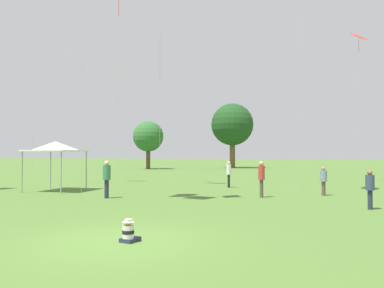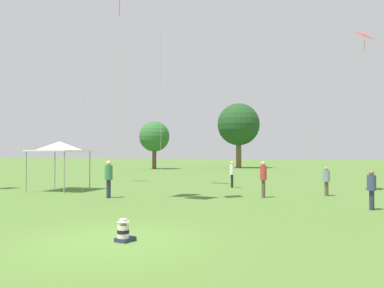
{
  "view_description": "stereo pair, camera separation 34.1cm",
  "coord_description": "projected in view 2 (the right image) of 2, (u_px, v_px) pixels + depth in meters",
  "views": [
    {
      "loc": [
        4.62,
        -8.44,
        2.2
      ],
      "look_at": [
        0.1,
        6.09,
        2.6
      ],
      "focal_mm": 35.0,
      "sensor_mm": 36.0,
      "label": 1
    },
    {
      "loc": [
        4.94,
        -8.34,
        2.2
      ],
      "look_at": [
        0.1,
        6.09,
        2.6
      ],
      "focal_mm": 35.0,
      "sensor_mm": 36.0,
      "label": 2
    }
  ],
  "objects": [
    {
      "name": "person_standing_1",
      "position": [
        263.0,
        176.0,
        18.75
      ],
      "size": [
        0.43,
        0.43,
        1.83
      ],
      "rotation": [
        0.0,
        0.0,
        4.33
      ],
      "color": "brown",
      "rests_on": "ground"
    },
    {
      "name": "distant_tree_0",
      "position": [
        239.0,
        125.0,
        58.26
      ],
      "size": [
        6.57,
        6.57,
        10.08
      ],
      "color": "brown",
      "rests_on": "ground"
    },
    {
      "name": "person_standing_6",
      "position": [
        109.0,
        176.0,
        18.62
      ],
      "size": [
        0.4,
        0.4,
        1.86
      ],
      "rotation": [
        0.0,
        0.0,
        3.11
      ],
      "color": "#282D42",
      "rests_on": "ground"
    },
    {
      "name": "kite_0",
      "position": [
        364.0,
        39.0,
        29.07
      ],
      "size": [
        1.42,
        1.43,
        11.76
      ],
      "rotation": [
        0.0,
        0.0,
        0.04
      ],
      "color": "red",
      "rests_on": "ground"
    },
    {
      "name": "person_standing_4",
      "position": [
        232.0,
        171.0,
        24.34
      ],
      "size": [
        0.37,
        0.37,
        1.72
      ],
      "rotation": [
        0.0,
        0.0,
        2.88
      ],
      "color": "black",
      "rests_on": "ground"
    },
    {
      "name": "seated_toddler",
      "position": [
        124.0,
        232.0,
        9.36
      ],
      "size": [
        0.45,
        0.51,
        0.58
      ],
      "rotation": [
        0.0,
        0.0,
        -0.21
      ],
      "color": "#282D47",
      "rests_on": "ground"
    },
    {
      "name": "canopy_tent",
      "position": [
        59.0,
        147.0,
        22.37
      ],
      "size": [
        2.92,
        2.92,
        2.94
      ],
      "rotation": [
        0.0,
        0.0,
        0.03
      ],
      "color": "white",
      "rests_on": "ground"
    },
    {
      "name": "person_standing_2",
      "position": [
        326.0,
        179.0,
        19.54
      ],
      "size": [
        0.42,
        0.42,
        1.52
      ],
      "rotation": [
        0.0,
        0.0,
        4.9
      ],
      "color": "brown",
      "rests_on": "ground"
    },
    {
      "name": "ground_plane",
      "position": [
        111.0,
        241.0,
        9.42
      ],
      "size": [
        300.0,
        300.0,
        0.0
      ],
      "primitive_type": "plane",
      "color": "#4C702D"
    },
    {
      "name": "person_standing_5",
      "position": [
        372.0,
        186.0,
        14.63
      ],
      "size": [
        0.46,
        0.46,
        1.56
      ],
      "rotation": [
        0.0,
        0.0,
        4.2
      ],
      "color": "#282D42",
      "rests_on": "ground"
    },
    {
      "name": "distant_tree_2",
      "position": [
        154.0,
        137.0,
        54.42
      ],
      "size": [
        4.43,
        4.43,
        6.96
      ],
      "color": "brown",
      "rests_on": "ground"
    }
  ]
}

